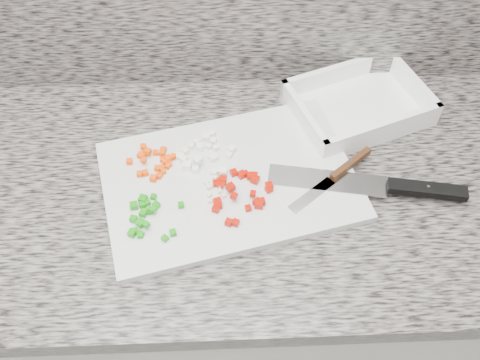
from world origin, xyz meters
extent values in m
cube|color=beige|center=(0.00, 1.44, 0.43)|extent=(3.92, 0.62, 0.86)
cube|color=slate|center=(0.00, 1.44, 0.88)|extent=(3.96, 0.64, 0.04)
cube|color=silver|center=(0.11, 1.44, 0.91)|extent=(0.54, 0.42, 0.02)
cube|color=#FF4C05|center=(-0.02, 1.46, 0.92)|extent=(0.02, 0.02, 0.01)
cube|color=#FF4C05|center=(-0.06, 1.52, 0.92)|extent=(0.01, 0.01, 0.01)
cube|color=#FF4C05|center=(-0.02, 1.50, 0.92)|extent=(0.01, 0.01, 0.01)
cube|color=#FF4C05|center=(-0.03, 1.44, 0.92)|extent=(0.01, 0.01, 0.01)
cube|color=#FF4C05|center=(-0.05, 1.50, 0.92)|extent=(0.01, 0.01, 0.01)
cube|color=#FF4C05|center=(-0.01, 1.47, 0.92)|extent=(0.01, 0.01, 0.01)
cube|color=#FF4C05|center=(-0.06, 1.50, 0.92)|extent=(0.02, 0.02, 0.01)
cube|color=#FF4C05|center=(-0.01, 1.47, 0.92)|extent=(0.01, 0.01, 0.01)
cube|color=#FF4C05|center=(-0.05, 1.50, 0.93)|extent=(0.02, 0.02, 0.01)
cube|color=#FF4C05|center=(-0.06, 1.45, 0.92)|extent=(0.01, 0.01, 0.01)
cube|color=#FF4C05|center=(-0.06, 1.48, 0.93)|extent=(0.01, 0.01, 0.01)
cube|color=#FF4C05|center=(-0.01, 1.48, 0.92)|extent=(0.02, 0.02, 0.01)
cube|color=#FF4C05|center=(-0.04, 1.50, 0.92)|extent=(0.01, 0.01, 0.01)
cube|color=#FF4C05|center=(-0.02, 1.48, 0.92)|extent=(0.01, 0.01, 0.01)
cube|color=#FF4C05|center=(-0.09, 1.48, 0.92)|extent=(0.01, 0.01, 0.01)
cube|color=#FF4C05|center=(-0.02, 1.48, 0.92)|extent=(0.01, 0.01, 0.01)
cube|color=#FF4C05|center=(-0.02, 1.45, 0.92)|extent=(0.01, 0.01, 0.01)
cube|color=#FF4C05|center=(-0.02, 1.51, 0.92)|extent=(0.01, 0.01, 0.01)
cube|color=#FF4C05|center=(-0.03, 1.46, 0.92)|extent=(0.01, 0.01, 0.01)
cube|color=#FF4C05|center=(-0.01, 1.48, 0.92)|extent=(0.01, 0.01, 0.01)
cube|color=#FF4C05|center=(0.00, 1.49, 0.92)|extent=(0.01, 0.01, 0.01)
cube|color=#FF4C05|center=(-0.06, 1.50, 0.92)|extent=(0.02, 0.02, 0.01)
cube|color=#FF4C05|center=(-0.05, 1.45, 0.92)|extent=(0.01, 0.01, 0.01)
cube|color=#FF4C05|center=(-0.04, 1.44, 0.92)|extent=(0.01, 0.01, 0.01)
cube|color=white|center=(0.05, 1.51, 0.92)|extent=(0.01, 0.01, 0.01)
cube|color=white|center=(0.10, 1.45, 0.92)|extent=(0.02, 0.02, 0.01)
cube|color=white|center=(0.02, 1.48, 0.92)|extent=(0.02, 0.02, 0.01)
cube|color=white|center=(0.05, 1.46, 0.92)|extent=(0.01, 0.01, 0.01)
cube|color=white|center=(0.08, 1.55, 0.92)|extent=(0.02, 0.02, 0.01)
cube|color=white|center=(0.07, 1.54, 0.92)|extent=(0.02, 0.02, 0.01)
cube|color=white|center=(0.08, 1.53, 0.92)|extent=(0.01, 0.01, 0.01)
cube|color=white|center=(0.12, 1.50, 0.92)|extent=(0.02, 0.02, 0.01)
cube|color=white|center=(0.08, 1.45, 0.92)|extent=(0.02, 0.02, 0.01)
cube|color=white|center=(0.11, 1.49, 0.92)|extent=(0.02, 0.02, 0.01)
cube|color=white|center=(0.05, 1.53, 0.92)|extent=(0.02, 0.02, 0.01)
cube|color=white|center=(0.10, 1.45, 0.92)|extent=(0.02, 0.02, 0.01)
cube|color=white|center=(0.02, 1.50, 0.92)|extent=(0.02, 0.02, 0.01)
cube|color=white|center=(0.05, 1.47, 0.93)|extent=(0.02, 0.02, 0.01)
cube|color=white|center=(0.08, 1.48, 0.92)|extent=(0.02, 0.02, 0.01)
cube|color=white|center=(0.08, 1.49, 0.92)|extent=(0.01, 0.01, 0.01)
cube|color=white|center=(0.02, 1.49, 0.92)|extent=(0.01, 0.01, 0.01)
cube|color=white|center=(0.07, 1.52, 0.92)|extent=(0.01, 0.01, 0.01)
cube|color=white|center=(0.03, 1.46, 0.92)|extent=(0.02, 0.02, 0.02)
cube|color=white|center=(0.04, 1.52, 0.92)|extent=(0.01, 0.01, 0.01)
cube|color=white|center=(0.09, 1.51, 0.92)|extent=(0.02, 0.02, 0.01)
cube|color=white|center=(0.01, 1.49, 0.92)|extent=(0.01, 0.01, 0.01)
cube|color=#178C0C|center=(-0.03, 1.37, 0.92)|extent=(0.02, 0.02, 0.01)
cube|color=#178C0C|center=(-0.03, 1.36, 0.93)|extent=(0.01, 0.01, 0.01)
cube|color=#178C0C|center=(0.02, 1.37, 0.92)|extent=(0.01, 0.01, 0.01)
cube|color=#178C0C|center=(-0.05, 1.34, 0.92)|extent=(0.02, 0.02, 0.01)
cube|color=#178C0C|center=(-0.07, 1.34, 0.92)|extent=(0.01, 0.01, 0.01)
cube|color=#178C0C|center=(-0.06, 1.32, 0.92)|extent=(0.01, 0.01, 0.01)
cube|color=#178C0C|center=(-0.03, 1.39, 0.92)|extent=(0.01, 0.01, 0.01)
cube|color=#178C0C|center=(0.01, 1.31, 0.92)|extent=(0.01, 0.01, 0.01)
cube|color=#178C0C|center=(-0.01, 1.30, 0.92)|extent=(0.01, 0.01, 0.01)
cube|color=#178C0C|center=(-0.04, 1.38, 0.92)|extent=(0.01, 0.01, 0.01)
cube|color=#178C0C|center=(-0.05, 1.38, 0.92)|extent=(0.01, 0.01, 0.01)
cube|color=#178C0C|center=(-0.07, 1.37, 0.92)|extent=(0.02, 0.02, 0.01)
cube|color=#178C0C|center=(-0.03, 1.36, 0.93)|extent=(0.01, 0.01, 0.01)
cube|color=#178C0C|center=(-0.05, 1.36, 0.92)|extent=(0.02, 0.02, 0.01)
cube|color=#178C0C|center=(-0.05, 1.31, 0.92)|extent=(0.01, 0.01, 0.01)
cube|color=#178C0C|center=(-0.05, 1.31, 0.92)|extent=(0.01, 0.01, 0.01)
cube|color=#178C0C|center=(-0.05, 1.39, 0.92)|extent=(0.02, 0.02, 0.01)
cube|color=#178C0C|center=(-0.04, 1.36, 0.92)|extent=(0.01, 0.01, 0.01)
cube|color=#178C0C|center=(-0.04, 1.33, 0.93)|extent=(0.01, 0.01, 0.01)
cube|color=#178C0C|center=(-0.07, 1.31, 0.92)|extent=(0.02, 0.02, 0.01)
cube|color=#B21002|center=(0.09, 1.42, 0.92)|extent=(0.02, 0.02, 0.01)
cube|color=#B21002|center=(0.15, 1.39, 0.93)|extent=(0.01, 0.01, 0.01)
cube|color=#B21002|center=(0.11, 1.33, 0.92)|extent=(0.02, 0.02, 0.01)
cube|color=#B21002|center=(0.08, 1.42, 0.92)|extent=(0.01, 0.01, 0.01)
cube|color=#B21002|center=(0.15, 1.44, 0.92)|extent=(0.01, 0.01, 0.01)
cube|color=#B21002|center=(0.12, 1.44, 0.92)|extent=(0.02, 0.02, 0.01)
cube|color=#B21002|center=(0.17, 1.37, 0.92)|extent=(0.01, 0.01, 0.01)
cube|color=#B21002|center=(0.09, 1.42, 0.92)|extent=(0.02, 0.02, 0.01)
cube|color=#B21002|center=(0.16, 1.43, 0.92)|extent=(0.02, 0.02, 0.01)
cube|color=#B21002|center=(0.12, 1.38, 0.93)|extent=(0.02, 0.02, 0.01)
cube|color=#B21002|center=(0.18, 1.40, 0.92)|extent=(0.02, 0.02, 0.01)
cube|color=#B21002|center=(0.14, 1.36, 0.92)|extent=(0.01, 0.01, 0.01)
cube|color=#B21002|center=(0.19, 1.41, 0.92)|extent=(0.02, 0.02, 0.01)
cube|color=#B21002|center=(0.16, 1.37, 0.92)|extent=(0.02, 0.02, 0.01)
cube|color=#B21002|center=(0.14, 1.44, 0.92)|extent=(0.01, 0.01, 0.01)
cube|color=#B21002|center=(0.13, 1.44, 0.92)|extent=(0.02, 0.02, 0.01)
cube|color=#B21002|center=(0.08, 1.36, 0.92)|extent=(0.02, 0.02, 0.01)
cube|color=#B21002|center=(0.16, 1.37, 0.92)|extent=(0.02, 0.02, 0.01)
cube|color=#B21002|center=(0.10, 1.43, 0.92)|extent=(0.02, 0.02, 0.01)
cube|color=#B21002|center=(0.12, 1.33, 0.92)|extent=(0.02, 0.02, 0.01)
cube|color=#B21002|center=(0.16, 1.43, 0.92)|extent=(0.02, 0.02, 0.01)
cube|color=#B21002|center=(0.11, 1.40, 0.93)|extent=(0.02, 0.02, 0.01)
cube|color=#B21002|center=(0.09, 1.38, 0.92)|extent=(0.02, 0.02, 0.01)
cube|color=#B21002|center=(0.09, 1.37, 0.92)|extent=(0.02, 0.02, 0.01)
cube|color=beige|center=(0.07, 1.41, 0.92)|extent=(0.01, 0.01, 0.01)
cube|color=beige|center=(0.09, 1.40, 0.92)|extent=(0.01, 0.01, 0.01)
cube|color=beige|center=(0.09, 1.43, 0.92)|extent=(0.01, 0.01, 0.01)
cube|color=beige|center=(0.07, 1.42, 0.92)|extent=(0.01, 0.01, 0.01)
cube|color=beige|center=(0.09, 1.42, 0.92)|extent=(0.01, 0.01, 0.01)
cube|color=beige|center=(0.08, 1.44, 0.92)|extent=(0.01, 0.01, 0.01)
cube|color=beige|center=(0.07, 1.39, 0.92)|extent=(0.01, 0.01, 0.01)
cube|color=beige|center=(0.11, 1.40, 0.92)|extent=(0.01, 0.01, 0.01)
cube|color=beige|center=(0.07, 1.38, 0.92)|extent=(0.01, 0.01, 0.01)
cube|color=beige|center=(0.10, 1.39, 0.92)|extent=(0.01, 0.01, 0.01)
cube|color=silver|center=(0.30, 1.42, 0.92)|extent=(0.23, 0.09, 0.00)
cube|color=black|center=(0.48, 1.39, 0.92)|extent=(0.15, 0.05, 0.02)
cylinder|color=silver|center=(0.48, 1.39, 0.93)|extent=(0.01, 0.01, 0.00)
cube|color=silver|center=(0.27, 1.39, 0.92)|extent=(0.10, 0.08, 0.00)
cube|color=#452411|center=(0.35, 1.46, 0.92)|extent=(0.09, 0.08, 0.02)
cylinder|color=silver|center=(0.35, 1.46, 0.93)|extent=(0.01, 0.01, 0.00)
cube|color=white|center=(0.39, 1.62, 0.91)|extent=(0.33, 0.29, 0.01)
cube|color=white|center=(0.36, 1.71, 0.94)|extent=(0.27, 0.11, 0.04)
cube|color=white|center=(0.43, 1.53, 0.94)|extent=(0.27, 0.11, 0.04)
cube|color=white|center=(0.52, 1.67, 0.94)|extent=(0.08, 0.19, 0.04)
cube|color=white|center=(0.27, 1.57, 0.94)|extent=(0.08, 0.19, 0.04)
camera|label=1|loc=(0.11, 0.81, 1.74)|focal=40.00mm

